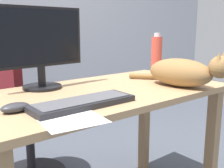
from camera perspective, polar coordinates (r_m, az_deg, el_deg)
desk at (r=1.43m, az=-1.95°, el=-5.96°), size 1.31×0.68×0.75m
office_chair at (r=1.97m, az=-18.01°, el=-9.23°), size 0.50×0.48×0.89m
monitor at (r=1.45m, az=-14.71°, el=7.92°), size 0.48×0.20×0.41m
keyboard at (r=1.12m, az=-6.07°, el=-3.88°), size 0.44×0.15×0.03m
cat at (r=1.50m, az=14.71°, el=2.46°), size 0.24×0.61×0.20m
computer_mouse at (r=1.09m, az=-19.48°, el=-4.62°), size 0.11×0.06×0.04m
paper_sheet at (r=1.01m, az=-9.51°, el=-6.49°), size 0.25×0.32×0.00m
water_bottle at (r=1.79m, az=9.23°, el=5.73°), size 0.07×0.07×0.28m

